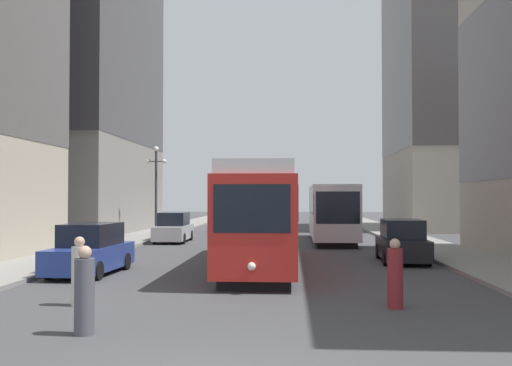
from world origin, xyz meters
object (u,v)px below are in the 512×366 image
at_px(pedestrian_on_sidewalk, 79,273).
at_px(lamp_post_left_far, 156,178).
at_px(parked_car_right_far, 402,242).
at_px(pedestrian_crossing_far, 395,276).
at_px(pedestrian_crossing_near, 84,293).
at_px(streetcar, 263,214).
at_px(transit_bus, 332,210).
at_px(parked_car_left_near, 174,228).
at_px(parked_car_left_mid, 90,251).

height_order(pedestrian_on_sidewalk, lamp_post_left_far, lamp_post_left_far).
distance_m(parked_car_right_far, pedestrian_crossing_far, 10.60).
bearing_deg(pedestrian_crossing_near, pedestrian_crossing_far, 65.28).
bearing_deg(pedestrian_on_sidewalk, pedestrian_crossing_near, -85.09).
distance_m(streetcar, transit_bus, 13.67).
relative_size(parked_car_right_far, lamp_post_left_far, 0.75).
bearing_deg(pedestrian_crossing_far, streetcar, 105.16).
bearing_deg(parked_car_left_near, pedestrian_crossing_far, -66.09).
height_order(pedestrian_crossing_near, pedestrian_crossing_far, pedestrian_crossing_near).
height_order(parked_car_right_far, pedestrian_crossing_far, parked_car_right_far).
relative_size(parked_car_left_mid, pedestrian_crossing_near, 2.61).
height_order(transit_bus, parked_car_right_far, transit_bus).
height_order(streetcar, parked_car_left_near, streetcar).
xyz_separation_m(streetcar, parked_car_left_mid, (-6.10, -2.70, -1.26)).
relative_size(transit_bus, pedestrian_crossing_far, 6.47).
bearing_deg(lamp_post_left_far, pedestrian_crossing_far, -64.20).
xyz_separation_m(pedestrian_crossing_near, pedestrian_on_sidewalk, (-1.25, 3.09, -0.02)).
height_order(parked_car_left_near, pedestrian_on_sidewalk, parked_car_left_near).
height_order(parked_car_left_near, pedestrian_crossing_near, parked_car_left_near).
relative_size(transit_bus, pedestrian_on_sidewalk, 6.38).
distance_m(streetcar, parked_car_left_mid, 6.79).
distance_m(transit_bus, parked_car_right_far, 11.59).
distance_m(transit_bus, parked_car_left_near, 9.85).
xyz_separation_m(streetcar, pedestrian_crossing_far, (3.69, -8.54, -1.29)).
bearing_deg(parked_car_left_mid, parked_car_right_far, 23.69).
distance_m(pedestrian_crossing_far, pedestrian_on_sidewalk, 8.01).
bearing_deg(pedestrian_on_sidewalk, parked_car_left_near, 77.79).
xyz_separation_m(parked_car_right_far, pedestrian_crossing_far, (-2.13, -10.39, -0.04)).
relative_size(streetcar, lamp_post_left_far, 2.24).
relative_size(transit_bus, lamp_post_left_far, 1.85).
xyz_separation_m(parked_car_right_far, pedestrian_on_sidewalk, (-10.14, -10.49, -0.02)).
distance_m(parked_car_left_mid, parked_car_right_far, 12.76).
distance_m(streetcar, parked_car_right_far, 6.23).
distance_m(parked_car_left_near, pedestrian_on_sidewalk, 20.97).
bearing_deg(parked_car_right_far, parked_car_left_mid, 23.41).
height_order(parked_car_left_mid, parked_car_right_far, same).
bearing_deg(transit_bus, parked_car_left_near, -173.89).
xyz_separation_m(parked_car_right_far, pedestrian_crossing_near, (-8.89, -13.58, -0.01)).
height_order(pedestrian_crossing_far, pedestrian_on_sidewalk, pedestrian_on_sidewalk).
distance_m(parked_car_left_mid, lamp_post_left_far, 18.71).
bearing_deg(parked_car_left_near, lamp_post_left_far, 118.04).
bearing_deg(parked_car_left_near, transit_bus, 4.14).
relative_size(parked_car_left_near, pedestrian_on_sidewalk, 2.73).
distance_m(pedestrian_crossing_near, pedestrian_crossing_far, 7.47).
bearing_deg(parked_car_left_near, pedestrian_crossing_near, -84.10).
xyz_separation_m(parked_car_left_mid, parked_car_right_far, (11.92, 4.55, -0.00)).
relative_size(parked_car_left_mid, lamp_post_left_far, 0.77).
relative_size(parked_car_left_near, parked_car_left_mid, 1.03).
bearing_deg(streetcar, pedestrian_on_sidewalk, -116.35).
relative_size(pedestrian_crossing_near, pedestrian_on_sidewalk, 1.02).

